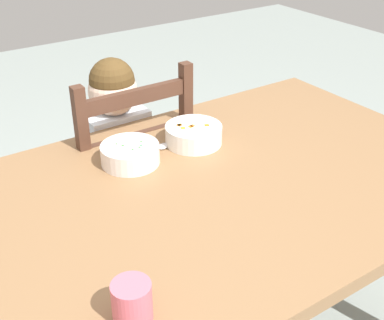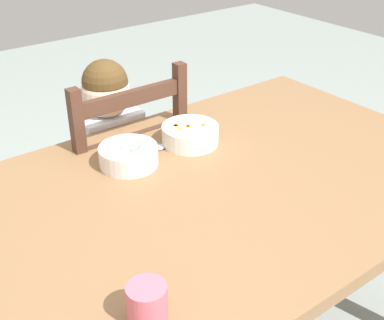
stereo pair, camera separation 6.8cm
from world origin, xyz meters
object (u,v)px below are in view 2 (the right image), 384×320
Objects in this scene: child_figure at (116,151)px; bowl_of_carrots at (190,134)px; dining_table at (206,213)px; drinking_cup at (147,304)px; spoon at (163,144)px; bowl_of_peas at (129,155)px; dining_chair at (118,192)px.

child_figure is 5.44× the size of bowl_of_carrots.
dining_table is 0.52m from drinking_cup.
spoon is 1.52× the size of drinking_cup.
bowl_of_carrots is (0.12, 0.23, 0.12)m from dining_table.
dining_table is at bearing -98.29° from spoon.
dining_table is 12.20× the size of spoon.
bowl_of_peas is 0.23m from bowl_of_carrots.
bowl_of_carrots is (0.23, 0.00, 0.00)m from bowl_of_peas.
child_figure is (0.00, -0.01, 0.18)m from dining_chair.
drinking_cup is (-0.43, -0.58, 0.04)m from spoon.
drinking_cup is at bearing -126.72° from spoon.
dining_chair is at bearing 89.51° from dining_table.
child_figure is 5.64× the size of bowl_of_peas.
spoon is at bearing -82.48° from dining_chair.
bowl_of_carrots is 0.74m from drinking_cup.
dining_table is 0.29m from spoon.
spoon is (0.15, 0.04, -0.03)m from bowl_of_peas.
dining_table is 0.28m from bowl_of_peas.
bowl_of_peas is (-0.11, -0.30, 0.33)m from dining_chair.
child_figure is at bearing -87.24° from dining_chair.
dining_chair is 0.99× the size of child_figure.
dining_chair is at bearing 69.34° from bowl_of_peas.
bowl_of_carrots is at bearing 0.02° from bowl_of_peas.
child_figure is 0.94m from drinking_cup.
child_figure is at bearing 64.52° from drinking_cup.
child_figure reaches higher than spoon.
bowl_of_peas is 2.02× the size of drinking_cup.
bowl_of_carrots reaches higher than spoon.
dining_chair is 5.40× the size of bowl_of_carrots.
bowl_of_peas is 1.33× the size of spoon.
bowl_of_carrots is 1.38× the size of spoon.
spoon is at bearing -82.35° from child_figure.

